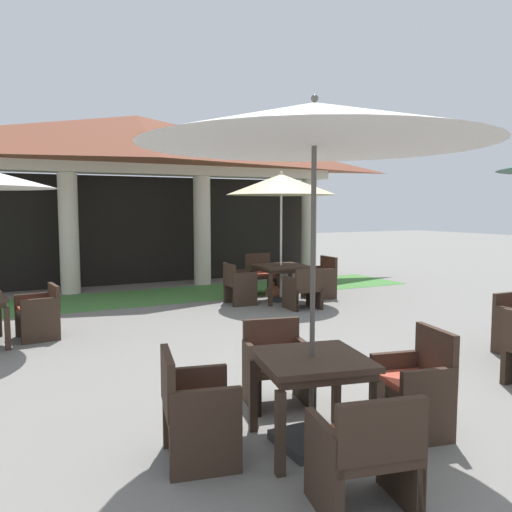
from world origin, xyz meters
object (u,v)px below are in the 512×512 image
(patio_chair_far_back_east, at_px, (320,278))
(terracotta_urn, at_px, (273,292))
(patio_chair_near_foreground_east, at_px, (39,313))
(patio_chair_far_back_north, at_px, (261,275))
(patio_chair_mid_left_north, at_px, (277,365))
(patio_chair_mid_left_east, at_px, (415,386))
(patio_chair_far_back_south, at_px, (304,289))
(patio_chair_mid_left_west, at_px, (195,410))
(patio_table_far_back, at_px, (281,270))
(patio_chair_mid_left_south, at_px, (365,453))
(patio_table_mid_left, at_px, (312,369))
(patio_umbrella_mid_left, at_px, (314,128))
(patio_chair_far_back_west, at_px, (239,284))
(patio_umbrella_far_back, at_px, (281,185))

(patio_chair_far_back_east, distance_m, terracotta_urn, 1.12)
(patio_chair_near_foreground_east, height_order, patio_chair_far_back_north, patio_chair_far_back_north)
(patio_chair_near_foreground_east, relative_size, terracotta_urn, 2.05)
(patio_chair_mid_left_north, xyz_separation_m, patio_chair_mid_left_east, (0.74, -1.14, 0.03))
(patio_chair_far_back_south, bearing_deg, patio_chair_mid_left_east, -109.58)
(patio_chair_mid_left_west, xyz_separation_m, patio_table_far_back, (4.02, 5.74, 0.26))
(patio_table_far_back, xyz_separation_m, patio_chair_far_back_south, (-0.04, -0.97, -0.28))
(patio_chair_mid_left_south, height_order, patio_chair_far_back_south, patio_chair_mid_left_south)
(patio_table_mid_left, height_order, patio_table_far_back, same)
(patio_table_mid_left, bearing_deg, patio_table_far_back, 62.59)
(patio_chair_mid_left_north, distance_m, patio_chair_mid_left_south, 1.92)
(patio_chair_mid_left_east, relative_size, terracotta_urn, 2.34)
(patio_chair_mid_left_north, xyz_separation_m, patio_chair_far_back_east, (3.85, 4.95, 0.04))
(patio_chair_mid_left_south, bearing_deg, terracotta_urn, 77.64)
(patio_umbrella_mid_left, height_order, patio_chair_mid_left_south, patio_umbrella_mid_left)
(patio_chair_far_back_west, bearing_deg, patio_chair_mid_left_north, -18.34)
(patio_chair_mid_left_west, distance_m, patio_chair_far_back_south, 6.21)
(patio_chair_mid_left_east, distance_m, patio_umbrella_far_back, 6.80)
(patio_umbrella_mid_left, bearing_deg, patio_chair_mid_left_north, 78.09)
(patio_chair_far_back_north, bearing_deg, patio_chair_mid_left_west, 61.29)
(patio_chair_mid_left_west, xyz_separation_m, patio_chair_mid_left_south, (0.74, -1.14, -0.02))
(patio_table_far_back, relative_size, terracotta_urn, 2.71)
(patio_table_mid_left, height_order, patio_chair_far_back_east, patio_chair_far_back_east)
(patio_table_mid_left, distance_m, patio_chair_mid_left_east, 0.99)
(patio_chair_far_back_north, bearing_deg, patio_chair_mid_left_south, 69.56)
(patio_chair_far_back_north, relative_size, patio_chair_far_back_west, 1.09)
(patio_chair_mid_left_north, relative_size, patio_umbrella_far_back, 0.30)
(patio_chair_near_foreground_east, xyz_separation_m, terracotta_urn, (4.72, 1.31, -0.23))
(patio_umbrella_mid_left, bearing_deg, patio_chair_mid_left_south, -101.91)
(patio_table_mid_left, height_order, patio_chair_far_back_west, patio_chair_far_back_west)
(patio_chair_mid_left_north, relative_size, patio_chair_mid_left_west, 0.95)
(patio_chair_near_foreground_east, bearing_deg, patio_chair_mid_left_south, -171.43)
(patio_chair_far_back_south, bearing_deg, patio_chair_mid_left_west, -127.34)
(patio_table_mid_left, xyz_separation_m, patio_table_far_back, (3.08, 5.94, 0.02))
(patio_table_far_back, bearing_deg, terracotta_urn, 113.75)
(patio_chair_mid_left_north, relative_size, patio_chair_mid_left_east, 0.90)
(patio_umbrella_far_back, bearing_deg, patio_chair_far_back_east, -2.48)
(patio_chair_mid_left_north, bearing_deg, terracotta_urn, -106.35)
(terracotta_urn, bearing_deg, patio_table_far_back, -66.25)
(patio_table_far_back, distance_m, patio_chair_far_back_north, 1.00)
(patio_umbrella_far_back, xyz_separation_m, terracotta_urn, (-0.09, 0.20, -2.27))
(patio_chair_near_foreground_east, bearing_deg, patio_chair_far_back_south, -94.53)
(patio_chair_mid_left_east, relative_size, patio_chair_far_back_north, 1.00)
(patio_umbrella_mid_left, relative_size, terracotta_urn, 7.25)
(patio_chair_mid_left_north, height_order, patio_umbrella_far_back, patio_umbrella_far_back)
(patio_chair_mid_left_west, relative_size, patio_chair_mid_left_east, 0.94)
(patio_table_mid_left, bearing_deg, patio_chair_far_back_north, 65.69)
(patio_table_mid_left, bearing_deg, patio_chair_far_back_west, 70.52)
(patio_chair_far_back_east, bearing_deg, patio_chair_far_back_north, 44.92)
(patio_chair_far_back_east, bearing_deg, patio_chair_near_foreground_east, 102.97)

